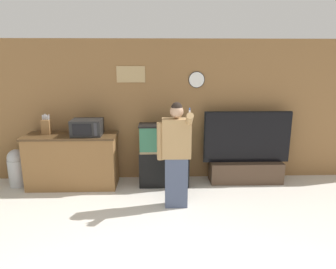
{
  "coord_description": "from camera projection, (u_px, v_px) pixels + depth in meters",
  "views": [
    {
      "loc": [
        0.01,
        -2.33,
        2.2
      ],
      "look_at": [
        0.15,
        2.39,
        1.05
      ],
      "focal_mm": 32.0,
      "sensor_mm": 36.0,
      "label": 1
    }
  ],
  "objects": [
    {
      "name": "wall_back_paneled",
      "position": [
        159.0,
        111.0,
        5.59
      ],
      "size": [
        10.0,
        0.08,
        2.6
      ],
      "color": "olive",
      "rests_on": "ground_plane"
    },
    {
      "name": "counter_island",
      "position": [
        73.0,
        161.0,
        5.35
      ],
      "size": [
        1.59,
        0.63,
        0.96
      ],
      "color": "brown",
      "rests_on": "ground_plane"
    },
    {
      "name": "microwave",
      "position": [
        87.0,
        127.0,
        5.18
      ],
      "size": [
        0.51,
        0.41,
        0.28
      ],
      "color": "black",
      "rests_on": "counter_island"
    },
    {
      "name": "knife_block",
      "position": [
        46.0,
        127.0,
        5.25
      ],
      "size": [
        0.14,
        0.11,
        0.36
      ],
      "color": "brown",
      "rests_on": "counter_island"
    },
    {
      "name": "aquarium_on_stand",
      "position": [
        164.0,
        155.0,
        5.39
      ],
      "size": [
        0.89,
        0.39,
        1.13
      ],
      "color": "black",
      "rests_on": "ground_plane"
    },
    {
      "name": "tv_on_stand",
      "position": [
        246.0,
        162.0,
        5.57
      ],
      "size": [
        1.6,
        0.4,
        1.34
      ],
      "color": "#4C3828",
      "rests_on": "ground_plane"
    },
    {
      "name": "person_standing",
      "position": [
        176.0,
        154.0,
        4.5
      ],
      "size": [
        0.51,
        0.39,
        1.63
      ],
      "color": "#424C66",
      "rests_on": "ground_plane"
    },
    {
      "name": "trash_bin",
      "position": [
        17.0,
        167.0,
        5.41
      ],
      "size": [
        0.32,
        0.32,
        0.68
      ],
      "color": "#B7B7BC",
      "rests_on": "ground_plane"
    }
  ]
}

